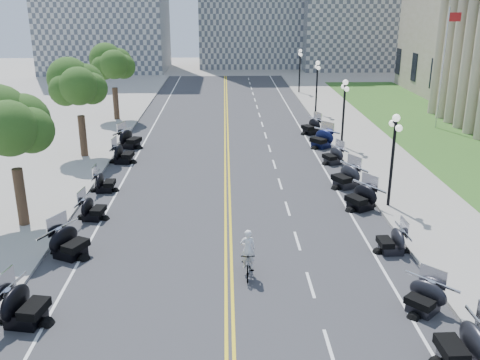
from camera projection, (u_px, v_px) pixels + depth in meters
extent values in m
plane|color=gray|center=(228.00, 242.00, 24.67)|extent=(160.00, 160.00, 0.00)
cube|color=#333335|center=(227.00, 174.00, 34.12)|extent=(16.00, 90.00, 0.01)
cube|color=yellow|center=(225.00, 174.00, 34.12)|extent=(0.12, 90.00, 0.00)
cube|color=yellow|center=(229.00, 174.00, 34.12)|extent=(0.12, 90.00, 0.00)
cube|color=white|center=(327.00, 173.00, 34.29)|extent=(0.12, 90.00, 0.00)
cube|color=white|center=(127.00, 175.00, 33.95)|extent=(0.12, 90.00, 0.00)
cube|color=white|center=(330.00, 348.00, 17.18)|extent=(0.12, 2.00, 0.00)
cube|color=white|center=(310.00, 285.00, 20.96)|extent=(0.12, 2.00, 0.00)
cube|color=white|center=(297.00, 241.00, 24.75)|extent=(0.12, 2.00, 0.00)
cube|color=white|center=(288.00, 208.00, 28.53)|extent=(0.12, 2.00, 0.00)
cube|color=white|center=(280.00, 184.00, 32.31)|extent=(0.12, 2.00, 0.00)
cube|color=white|center=(274.00, 164.00, 36.10)|extent=(0.12, 2.00, 0.00)
cube|color=white|center=(269.00, 148.00, 39.88)|extent=(0.12, 2.00, 0.00)
cube|color=white|center=(266.00, 135.00, 43.66)|extent=(0.12, 2.00, 0.00)
cube|color=white|center=(262.00, 124.00, 47.44)|extent=(0.12, 2.00, 0.00)
cube|color=white|center=(259.00, 115.00, 51.23)|extent=(0.12, 2.00, 0.00)
cube|color=white|center=(257.00, 107.00, 55.01)|extent=(0.12, 2.00, 0.00)
cube|color=white|center=(255.00, 100.00, 58.79)|extent=(0.12, 2.00, 0.00)
cube|color=white|center=(253.00, 94.00, 62.57)|extent=(0.12, 2.00, 0.00)
cube|color=white|center=(251.00, 88.00, 66.36)|extent=(0.12, 2.00, 0.00)
cube|color=white|center=(250.00, 83.00, 70.14)|extent=(0.12, 2.00, 0.00)
cube|color=white|center=(249.00, 79.00, 73.92)|extent=(0.12, 2.00, 0.00)
cube|color=#9E9991|center=(390.00, 171.00, 34.38)|extent=(5.00, 90.00, 0.15)
cube|color=#9E9991|center=(61.00, 174.00, 33.82)|extent=(5.00, 90.00, 0.15)
cube|color=#356023|center=(448.00, 140.00, 42.14)|extent=(9.00, 60.00, 0.10)
imported|color=#A51414|center=(248.00, 263.00, 21.50)|extent=(0.65, 1.95, 1.15)
imported|color=white|center=(248.00, 231.00, 21.04)|extent=(0.61, 0.40, 1.67)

